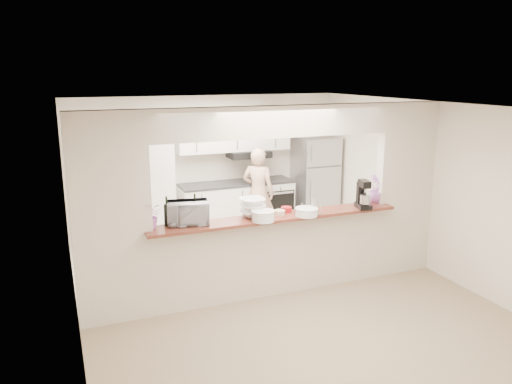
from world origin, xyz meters
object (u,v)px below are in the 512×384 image
stand_mixer (363,195)px  person (258,193)px  refrigerator (315,181)px  toaster_oven (188,213)px

stand_mixer → person: (-0.54, 2.44, -0.46)m
refrigerator → toaster_oven: 4.14m
toaster_oven → stand_mixer: size_ratio=1.28×
refrigerator → stand_mixer: 2.93m
refrigerator → person: (-1.34, -0.35, -0.05)m
refrigerator → person: bearing=-165.4°
stand_mixer → person: person is taller
refrigerator → stand_mixer: size_ratio=4.33×
stand_mixer → person: 2.54m
refrigerator → person: size_ratio=1.06×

